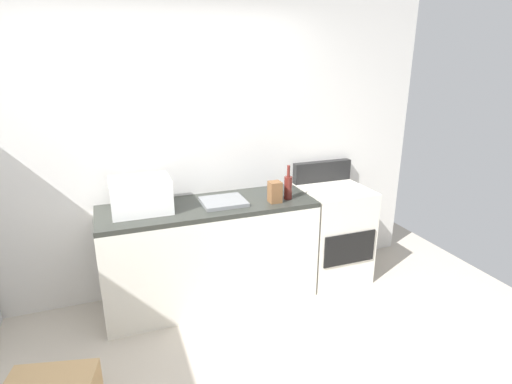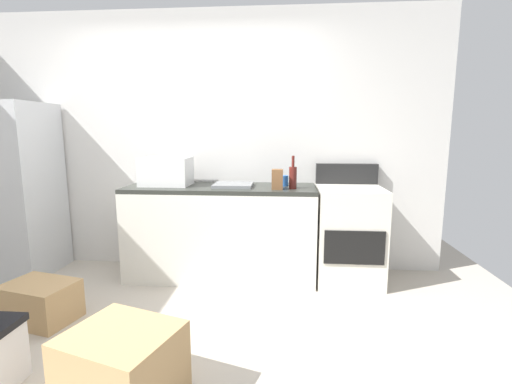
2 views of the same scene
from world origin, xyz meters
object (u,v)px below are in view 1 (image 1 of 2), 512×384
knife_block (275,192)px  microwave (141,195)px  wine_bottle (288,187)px  coffee_mug (272,189)px  stove_oven (332,231)px

knife_block → microwave: bearing=171.1°
wine_bottle → coffee_mug: 0.19m
stove_oven → coffee_mug: size_ratio=11.00×
microwave → stove_oven: bearing=-0.6°
stove_oven → wine_bottle: wine_bottle is taller
wine_bottle → knife_block: bearing=-165.2°
microwave → wine_bottle: (1.22, -0.13, -0.03)m
coffee_mug → stove_oven: bearing=-5.2°
stove_oven → coffee_mug: bearing=174.8°
wine_bottle → knife_block: size_ratio=1.67×
stove_oven → wine_bottle: size_ratio=3.67×
wine_bottle → knife_block: (-0.14, -0.04, -0.02)m
wine_bottle → coffee_mug: (-0.08, 0.17, -0.06)m
knife_block → coffee_mug: bearing=73.7°
stove_oven → knife_block: 0.87m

